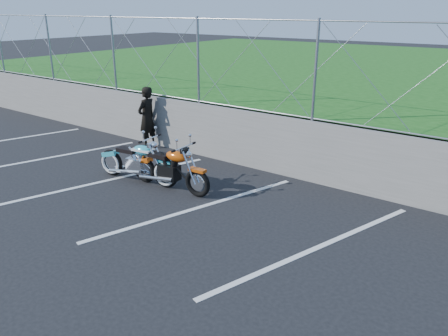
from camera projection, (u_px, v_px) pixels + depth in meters
The scene contains 8 objects.
ground at pixel (160, 229), 7.31m from camera, with size 90.00×90.00×0.00m, color black.
retaining_wall at pixel (269, 143), 9.73m from camera, with size 30.00×0.22×1.30m, color slate.
grass_field at pixel (398, 84), 17.30m from camera, with size 30.00×20.00×1.30m, color #195215.
chain_link_fence at pixel (272, 67), 9.16m from camera, with size 28.00×0.03×2.00m.
parking_lines at pixel (253, 226), 7.40m from camera, with size 18.29×4.31×0.01m.
cruiser_turquoise at pixel (138, 163), 9.17m from camera, with size 2.03×0.64×1.01m.
naked_orange at pixel (171, 170), 8.75m from camera, with size 1.96×0.67×0.98m.
person_standing at pixel (147, 118), 11.32m from camera, with size 0.58×0.38×1.60m, color black.
Camera 1 is at (4.72, -4.61, 3.48)m, focal length 35.00 mm.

